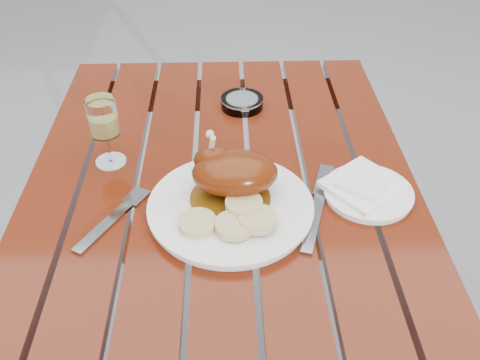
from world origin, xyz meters
name	(u,v)px	position (x,y,z in m)	size (l,w,h in m)	color
table	(225,316)	(0.00, 0.00, 0.38)	(0.80, 1.20, 0.75)	#63200B
dinner_plate	(231,208)	(0.02, -0.04, 0.76)	(0.32, 0.32, 0.02)	white
roast_duck	(231,173)	(0.02, 0.00, 0.82)	(0.17, 0.16, 0.12)	#5F370A
bread_dumplings	(233,218)	(0.02, -0.10, 0.78)	(0.18, 0.12, 0.03)	tan
wine_glass	(106,132)	(-0.24, 0.13, 0.83)	(0.07, 0.07, 0.15)	#CABD5C
side_plate	(368,193)	(0.29, 0.00, 0.76)	(0.18, 0.18, 0.01)	white
napkin	(363,185)	(0.28, 0.01, 0.77)	(0.13, 0.13, 0.01)	white
ashtray	(242,102)	(0.05, 0.35, 0.76)	(0.10, 0.10, 0.03)	#B2B7BC
fork	(109,222)	(-0.21, -0.07, 0.75)	(0.02, 0.18, 0.01)	gray
knife	(316,212)	(0.18, -0.05, 0.75)	(0.02, 0.23, 0.01)	gray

